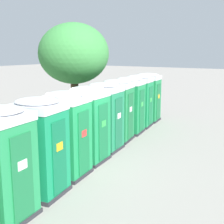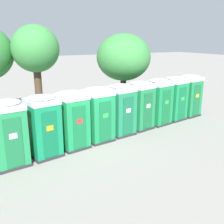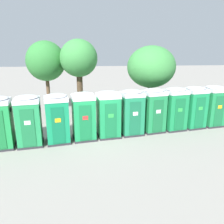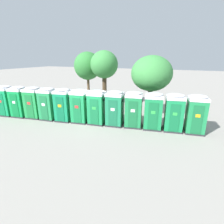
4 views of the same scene
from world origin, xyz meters
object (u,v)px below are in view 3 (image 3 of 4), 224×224
Objects in this scene: portapotty_3 at (29,120)px; street_tree_1 at (151,67)px; portapotty_9 at (174,109)px; portapotty_10 at (194,107)px; portapotty_7 at (132,112)px; street_tree_0 at (46,61)px; street_tree_2 at (79,59)px; portapotty_4 at (57,118)px; portapotty_6 at (108,114)px; portapotty_11 at (213,106)px; portapotty_8 at (153,110)px; portapotty_5 at (84,116)px.

street_tree_1 reaches higher than portapotty_3.
portapotty_10 is (1.34, 0.22, 0.00)m from portapotty_9.
street_tree_0 is at bearing 135.30° from portapotty_7.
street_tree_2 reaches higher than portapotty_3.
portapotty_6 is (2.67, 0.49, -0.00)m from portapotty_4.
portapotty_10 is at bearing 9.85° from portapotty_3.
street_tree_1 reaches higher than portapotty_11.
portapotty_3 is at bearing -169.62° from portapotty_8.
portapotty_3 and portapotty_4 have the same top height.
street_tree_1 is at bearing 107.13° from portapotty_9.
portapotty_9 is at bearing 9.61° from portapotty_7.
portapotty_3 is 1.00× the size of portapotty_9.
street_tree_2 is at bearing 78.61° from portapotty_4.
portapotty_3 is at bearing -113.92° from street_tree_2.
street_tree_1 is (1.89, 2.99, 2.25)m from portapotty_7.
portapotty_3 is 1.00× the size of portapotty_7.
portapotty_11 is 0.51× the size of street_tree_1.
portapotty_7 is at bearing 10.34° from portapotty_4.
street_tree_0 is at bearing 153.61° from portapotty_10.
portapotty_5 is 1.00× the size of portapotty_10.
portapotty_8 is at bearing 10.38° from portapotty_3.
street_tree_0 is at bearing 157.40° from portapotty_11.
street_tree_0 is (-4.07, 5.60, 2.57)m from portapotty_6.
portapotty_3 is 1.00× the size of portapotty_11.
portapotty_11 is (10.71, 1.82, 0.00)m from portapotty_3.
portapotty_11 is at bearing 9.71° from portapotty_4.
portapotty_3 is 1.00× the size of portapotty_6.
portapotty_5 and portapotty_6 have the same top height.
street_tree_0 is (-5.41, 5.35, 2.57)m from portapotty_7.
street_tree_2 is at bearing 151.89° from portapotty_10.
portapotty_8 is 6.57m from street_tree_2.
portapotty_3 is 4.07m from portapotty_6.
street_tree_1 reaches higher than portapotty_7.
street_tree_2 reaches higher than portapotty_10.
street_tree_0 is (-2.74, 5.82, 2.57)m from portapotty_5.
portapotty_8 is at bearing -171.48° from portapotty_10.
street_tree_2 reaches higher than portapotty_9.
street_tree_0 is at bearing 102.99° from portapotty_4.
street_tree_2 is (-6.99, 3.73, 2.75)m from portapotty_10.
portapotty_5 is at bearing 10.21° from portapotty_3.
portapotty_10 is 10.83m from street_tree_0.
street_tree_0 is (-1.40, 6.09, 2.57)m from portapotty_4.
street_tree_0 is at bearing 148.78° from portapotty_9.
street_tree_1 reaches higher than portapotty_6.
portapotty_11 is at bearing -23.01° from street_tree_2.
portapotty_4 and portapotty_7 have the same top height.
portapotty_8 is at bearing -37.00° from street_tree_0.
portapotty_4 is at bearing -101.39° from street_tree_2.
portapotty_9 is at bearing 9.74° from portapotty_5.
street_tree_2 is (-5.65, 3.96, 2.75)m from portapotty_9.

